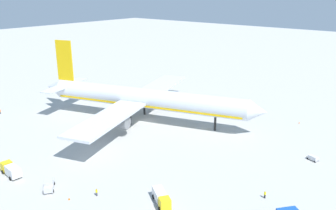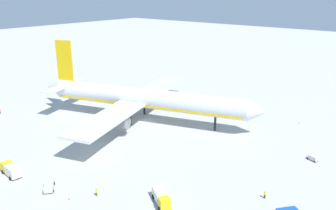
% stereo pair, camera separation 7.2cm
% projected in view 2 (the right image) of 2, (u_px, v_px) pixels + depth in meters
% --- Properties ---
extents(ground_plane, '(600.00, 600.00, 0.00)m').
position_uv_depth(ground_plane, '(147.00, 121.00, 114.31)').
color(ground_plane, '#B2B2AD').
extents(airliner, '(73.43, 67.58, 24.18)m').
position_uv_depth(airliner, '(143.00, 98.00, 112.56)').
color(airliner, silver).
rests_on(airliner, ground).
extents(service_truck_0, '(6.61, 2.97, 2.55)m').
position_uv_depth(service_truck_0, '(11.00, 170.00, 80.41)').
color(service_truck_0, yellow).
rests_on(service_truck_0, ground).
extents(service_truck_2, '(6.81, 5.45, 2.65)m').
position_uv_depth(service_truck_2, '(161.00, 198.00, 69.69)').
color(service_truck_2, yellow).
rests_on(service_truck_2, ground).
extents(service_van, '(4.81, 4.28, 1.97)m').
position_uv_depth(service_van, '(49.00, 184.00, 75.12)').
color(service_van, silver).
rests_on(service_van, ground).
extents(baggage_cart_0, '(3.31, 2.16, 1.21)m').
position_uv_depth(baggage_cart_0, '(313.00, 158.00, 87.72)').
color(baggage_cart_0, gray).
rests_on(baggage_cart_0, ground).
extents(ground_worker_0, '(0.56, 0.56, 1.67)m').
position_uv_depth(ground_worker_0, '(0.00, 112.00, 120.23)').
color(ground_worker_0, '#3F3F47').
rests_on(ground_worker_0, ground).
extents(ground_worker_1, '(0.56, 0.56, 1.63)m').
position_uv_depth(ground_worker_1, '(96.00, 192.00, 72.66)').
color(ground_worker_1, '#3F3F47').
rests_on(ground_worker_1, ground).
extents(ground_worker_4, '(0.55, 0.55, 1.61)m').
position_uv_depth(ground_worker_4, '(265.00, 195.00, 71.82)').
color(ground_worker_4, black).
rests_on(ground_worker_4, ground).
extents(traffic_cone_0, '(0.36, 0.36, 0.55)m').
position_uv_depth(traffic_cone_0, '(299.00, 123.00, 111.89)').
color(traffic_cone_0, orange).
rests_on(traffic_cone_0, ground).
extents(traffic_cone_1, '(0.36, 0.36, 0.55)m').
position_uv_depth(traffic_cone_1, '(69.00, 199.00, 71.43)').
color(traffic_cone_1, orange).
rests_on(traffic_cone_1, ground).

